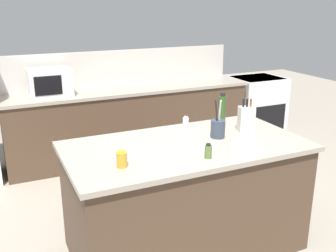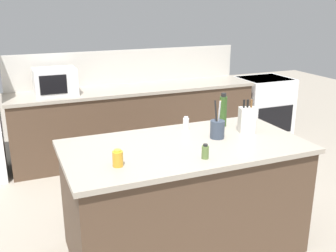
{
  "view_description": "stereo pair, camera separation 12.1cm",
  "coord_description": "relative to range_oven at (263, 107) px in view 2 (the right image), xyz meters",
  "views": [
    {
      "loc": [
        -1.36,
        -2.61,
        2.03
      ],
      "look_at": [
        0.0,
        0.35,
        0.99
      ],
      "focal_mm": 42.0,
      "sensor_mm": 36.0,
      "label": 1
    },
    {
      "loc": [
        -1.25,
        -2.66,
        2.03
      ],
      "look_at": [
        0.0,
        0.35,
        0.99
      ],
      "focal_mm": 42.0,
      "sensor_mm": 36.0,
      "label": 2
    }
  ],
  "objects": [
    {
      "name": "spice_jar_oregano",
      "position": [
        -2.34,
        -2.52,
        0.52
      ],
      "size": [
        0.05,
        0.05,
        0.11
      ],
      "color": "#567038",
      "rests_on": "kitchen_island"
    },
    {
      "name": "knife_block",
      "position": [
        -1.73,
        -2.12,
        0.59
      ],
      "size": [
        0.15,
        0.13,
        0.29
      ],
      "rotation": [
        0.0,
        0.0,
        -0.27
      ],
      "color": "beige",
      "rests_on": "kitchen_island"
    },
    {
      "name": "microwave",
      "position": [
        -3.07,
        0.0,
        0.63
      ],
      "size": [
        0.5,
        0.39,
        0.32
      ],
      "color": "white",
      "rests_on": "back_counter_run"
    },
    {
      "name": "honey_jar",
      "position": [
        -2.96,
        -2.42,
        0.53
      ],
      "size": [
        0.07,
        0.07,
        0.12
      ],
      "color": "gold",
      "rests_on": "kitchen_island"
    },
    {
      "name": "range_oven",
      "position": [
        0.0,
        0.0,
        0.0
      ],
      "size": [
        0.76,
        0.65,
        0.92
      ],
      "color": "white",
      "rests_on": "ground_plane"
    },
    {
      "name": "salt_shaker",
      "position": [
        -2.18,
        -1.86,
        0.53
      ],
      "size": [
        0.05,
        0.05,
        0.12
      ],
      "color": "silver",
      "rests_on": "kitchen_island"
    },
    {
      "name": "utensil_crock",
      "position": [
        -2.04,
        -2.16,
        0.56
      ],
      "size": [
        0.12,
        0.12,
        0.32
      ],
      "color": "#333D4C",
      "rests_on": "kitchen_island"
    },
    {
      "name": "olive_oil_bottle",
      "position": [
        -1.83,
        -1.89,
        0.62
      ],
      "size": [
        0.07,
        0.07,
        0.31
      ],
      "color": "#2D4C1E",
      "rests_on": "kitchen_island"
    },
    {
      "name": "back_counter_run",
      "position": [
        -2.05,
        0.0,
        0.0
      ],
      "size": [
        3.27,
        0.66,
        0.94
      ],
      "color": "#4C3828",
      "rests_on": "ground_plane"
    },
    {
      "name": "wall_backsplash",
      "position": [
        -2.05,
        0.32,
        0.7
      ],
      "size": [
        3.23,
        0.03,
        0.46
      ],
      "primitive_type": "cube",
      "color": "beige",
      "rests_on": "back_counter_run"
    },
    {
      "name": "ground_plane",
      "position": [
        -2.35,
        -2.2,
        -0.47
      ],
      "size": [
        14.0,
        14.0,
        0.0
      ],
      "primitive_type": "plane",
      "color": "gray"
    },
    {
      "name": "kitchen_island",
      "position": [
        -2.35,
        -2.2,
        0.0
      ],
      "size": [
        1.93,
        1.01,
        0.94
      ],
      "color": "#4C3828",
      "rests_on": "ground_plane"
    }
  ]
}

